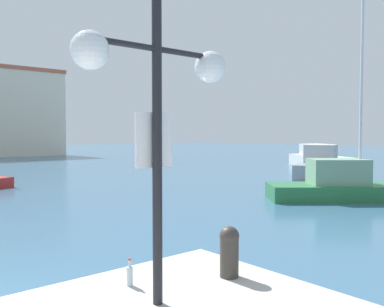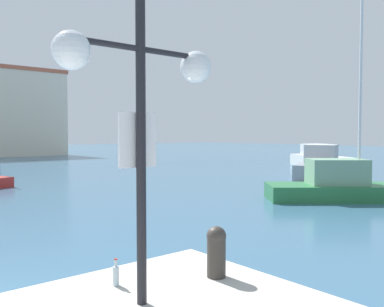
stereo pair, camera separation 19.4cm
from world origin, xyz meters
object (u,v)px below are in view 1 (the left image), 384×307
Objects in this scene: lamppost at (157,76)px; bottle at (130,275)px; mooring_bollard at (229,249)px; motorboat_grey_near_pier at (321,165)px; motorboat_white_distant_east at (320,159)px; sailboat_green_outer_mooring at (354,185)px.

lamppost is 12.22× the size of bottle.
motorboat_grey_near_pier is at bearing 29.83° from mooring_bollard.
motorboat_grey_near_pier is at bearing -147.27° from motorboat_white_distant_east.
bottle is 0.04× the size of motorboat_grey_near_pier.
motorboat_grey_near_pier is (22.67, 12.44, -2.72)m from lamppost.
motorboat_white_distant_east reaches higher than bottle.
mooring_bollard is 14.77m from sailboat_green_outer_mooring.
lamppost is 26.00m from motorboat_grey_near_pier.
lamppost is at bearing -150.32° from motorboat_white_distant_east.
lamppost reaches higher than bottle.
bottle is 15.58m from sailboat_green_outer_mooring.
motorboat_white_distant_east is 7.90m from motorboat_grey_near_pier.
lamppost reaches higher than mooring_bollard.
bottle is at bearing 154.02° from mooring_bollard.
sailboat_green_outer_mooring is at bearing -143.19° from motorboat_white_distant_east.
mooring_bollard is 24.84m from motorboat_grey_near_pier.
lamppost is at bearing -94.90° from bottle.
lamppost is 0.47× the size of motorboat_grey_near_pier.
bottle is (0.05, 0.61, -2.19)m from lamppost.
mooring_bollard is at bearing -25.98° from bottle.
motorboat_grey_near_pier reaches higher than bottle.
motorboat_grey_near_pier reaches higher than motorboat_white_distant_east.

